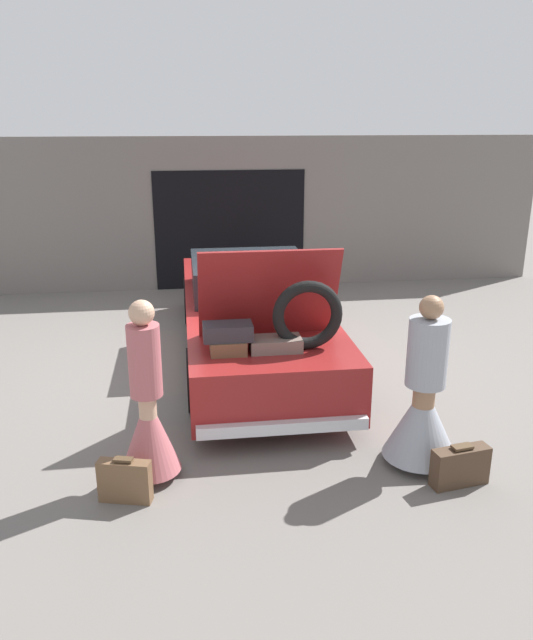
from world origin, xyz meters
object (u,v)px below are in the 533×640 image
at_px(suitcase_beside_left_person, 125,481).
at_px(suitcase_beside_right_person, 460,466).
at_px(car, 252,315).
at_px(person_right, 423,407).
at_px(person_left, 148,416).

bearing_deg(suitcase_beside_left_person, suitcase_beside_right_person, -2.85).
relative_size(car, person_right, 3.17).
xyz_separation_m(person_right, suitcase_beside_left_person, (-2.71, -0.26, -0.39)).
bearing_deg(suitcase_beside_left_person, car, 65.56).
bearing_deg(person_right, car, 33.22).
bearing_deg(suitcase_beside_left_person, person_left, 59.94).
distance_m(car, suitcase_beside_left_person, 3.55).
bearing_deg(car, person_right, -66.95).
relative_size(person_right, suitcase_beside_left_person, 3.53).
bearing_deg(person_right, suitcase_beside_right_person, -141.75).
relative_size(car, suitcase_beside_left_person, 11.18).
distance_m(person_left, suitcase_beside_right_person, 2.80).
bearing_deg(person_right, person_left, 98.14).
bearing_deg(suitcase_beside_left_person, person_right, 5.55).
xyz_separation_m(car, person_right, (1.25, -2.95, -0.02)).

